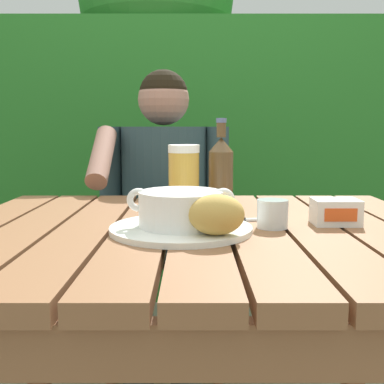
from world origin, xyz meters
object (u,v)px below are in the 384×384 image
at_px(butter_tub, 338,212).
at_px(water_glass_small, 275,214).
at_px(beer_glass, 186,178).
at_px(bread_roll, 219,215).
at_px(table_knife, 245,219).
at_px(chair_near_diner, 169,246).
at_px(soup_bowl, 183,208).
at_px(beer_bottle, 223,172).
at_px(person_eating, 165,202).
at_px(serving_plate, 183,229).

bearing_deg(butter_tub, water_glass_small, -166.35).
distance_m(beer_glass, water_glass_small, 0.29).
relative_size(bread_roll, table_knife, 0.69).
bearing_deg(butter_tub, chair_near_diner, 115.95).
bearing_deg(table_knife, chair_near_diner, 104.92).
xyz_separation_m(soup_bowl, table_knife, (0.14, 0.11, -0.05)).
relative_size(bread_roll, beer_glass, 0.66).
xyz_separation_m(beer_bottle, table_knife, (0.04, -0.16, -0.10)).
relative_size(person_eating, beer_glass, 6.88).
bearing_deg(water_glass_small, serving_plate, -169.38).
height_order(serving_plate, soup_bowl, soup_bowl).
relative_size(beer_glass, beer_bottle, 0.72).
relative_size(person_eating, butter_tub, 11.75).
distance_m(water_glass_small, table_knife, 0.09).
distance_m(bread_roll, beer_glass, 0.33).
bearing_deg(person_eating, bread_roll, -79.49).
height_order(butter_tub, table_knife, butter_tub).
distance_m(person_eating, water_glass_small, 0.78).
bearing_deg(water_glass_small, beer_bottle, 112.87).
xyz_separation_m(chair_near_diner, beer_glass, (0.08, -0.72, 0.37)).
height_order(beer_bottle, table_knife, beer_bottle).
relative_size(chair_near_diner, serving_plate, 3.23).
height_order(serving_plate, butter_tub, butter_tub).
height_order(chair_near_diner, water_glass_small, chair_near_diner).
relative_size(serving_plate, bread_roll, 2.62).
relative_size(chair_near_diner, beer_bottle, 4.01).
distance_m(beer_glass, table_knife, 0.21).
height_order(person_eating, serving_plate, person_eating).
distance_m(chair_near_diner, bread_roll, 1.10).
xyz_separation_m(beer_bottle, water_glass_small, (0.10, -0.23, -0.07)).
height_order(person_eating, bread_roll, person_eating).
height_order(person_eating, table_knife, person_eating).
distance_m(person_eating, soup_bowl, 0.77).
xyz_separation_m(chair_near_diner, butter_tub, (0.43, -0.88, 0.31)).
distance_m(soup_bowl, butter_tub, 0.35).
xyz_separation_m(water_glass_small, table_knife, (-0.06, 0.07, -0.03)).
bearing_deg(person_eating, serving_plate, -83.57).
bearing_deg(serving_plate, person_eating, 96.43).
bearing_deg(beer_bottle, chair_near_diner, 104.92).
bearing_deg(chair_near_diner, serving_plate, -85.07).
distance_m(person_eating, table_knife, 0.69).
xyz_separation_m(water_glass_small, butter_tub, (0.15, 0.04, -0.00)).
relative_size(bread_roll, beer_bottle, 0.47).
bearing_deg(bread_roll, soup_bowl, 130.60).
xyz_separation_m(serving_plate, water_glass_small, (0.20, 0.04, 0.02)).
xyz_separation_m(serving_plate, butter_tub, (0.35, 0.07, 0.02)).
bearing_deg(soup_bowl, butter_tub, 11.92).
bearing_deg(person_eating, butter_tub, -57.72).
relative_size(butter_tub, table_knife, 0.61).
bearing_deg(beer_bottle, soup_bowl, -110.25).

